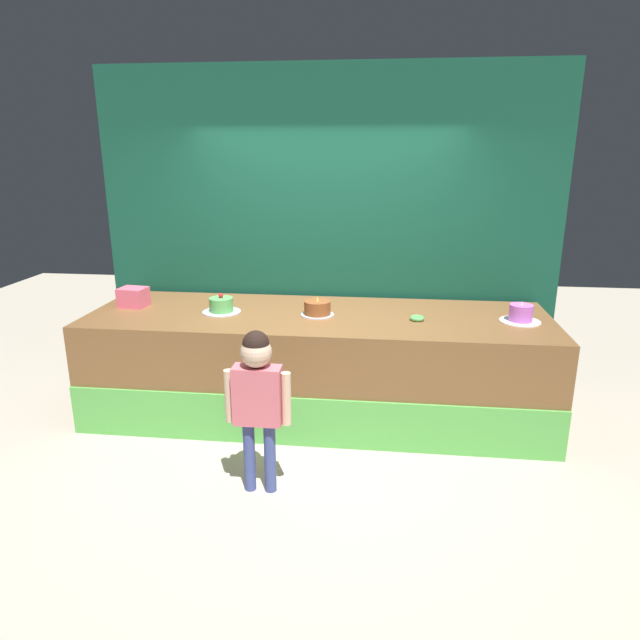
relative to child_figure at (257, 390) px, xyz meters
The scene contains 9 objects.
ground_plane 1.02m from the child_figure, 68.82° to the left, with size 12.00×12.00×0.00m, color #BCB29E.
stage_platform 1.32m from the child_figure, 78.81° to the left, with size 3.95×1.27×0.92m.
curtain_backdrop 2.15m from the child_figure, 82.85° to the left, with size 4.31×0.08×3.03m, color #144C38.
child_figure is the anchor object (origin of this frame).
pink_box 1.96m from the child_figure, 137.25° to the left, with size 0.23×0.19×0.17m, color #F76482.
donut 1.61m from the child_figure, 47.18° to the left, with size 0.12×0.12×0.04m, color #59B259.
cake_left 1.38m from the child_figure, 115.71° to the left, with size 0.33×0.33×0.17m.
cake_center 1.28m from the child_figure, 78.53° to the left, with size 0.28×0.28×0.16m.
cake_right 2.30m from the child_figure, 32.59° to the left, with size 0.33×0.33×0.18m.
Camera 1 is at (0.57, -4.03, 2.28)m, focal length 31.84 mm.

